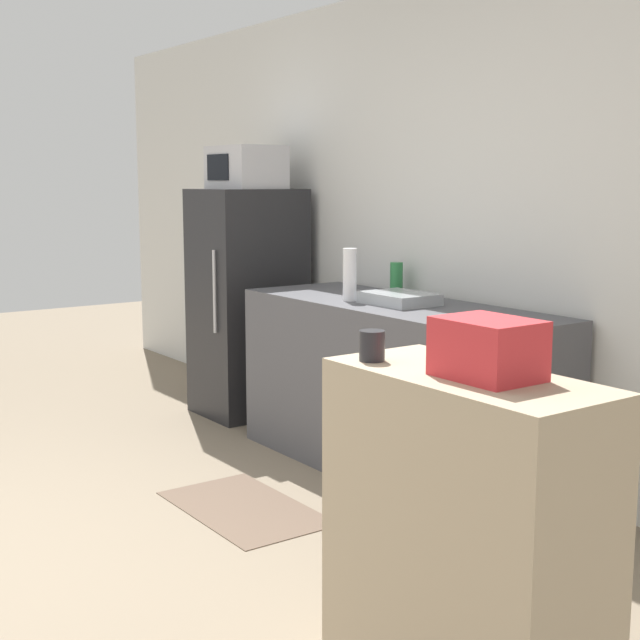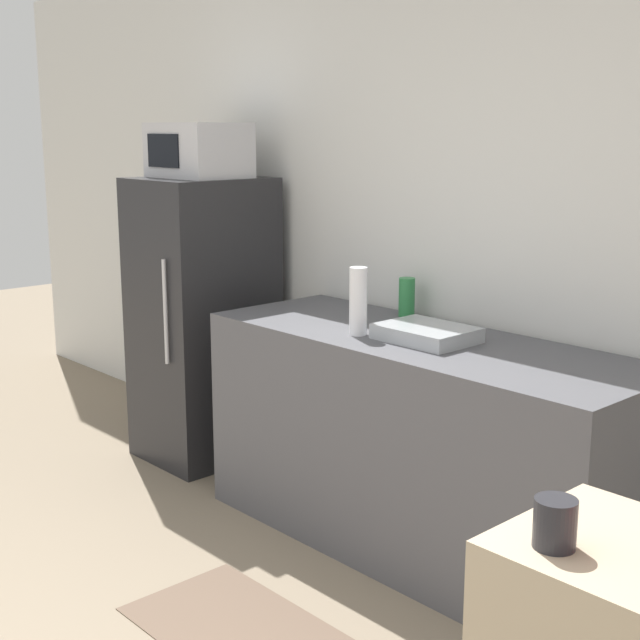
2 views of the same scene
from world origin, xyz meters
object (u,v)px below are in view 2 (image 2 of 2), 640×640
Objects in this scene: bottle_short at (407,297)px; jar at (555,523)px; bottle_tall at (358,301)px; microwave at (198,150)px; refrigerator at (203,320)px.

bottle_short is 2.44m from jar.
bottle_tall is at bearing -75.30° from bottle_short.
jar is (2.99, -1.35, -0.56)m from microwave.
bottle_tall is 1.60× the size of bottle_short.
bottle_short is at bearing 13.31° from refrigerator.
bottle_short is at bearing 138.03° from jar.
refrigerator reaches higher than bottle_short.
refrigerator reaches higher than jar.
microwave is (-0.00, -0.00, 0.87)m from refrigerator.
refrigerator is at bearing -166.69° from bottle_short.
microwave is 2.81× the size of bottle_short.
microwave is at bearing -166.64° from bottle_short.
microwave is at bearing 173.96° from bottle_tall.
refrigerator is 8.51× the size of bottle_short.
refrigerator is at bearing 70.58° from microwave.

